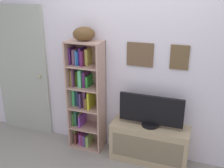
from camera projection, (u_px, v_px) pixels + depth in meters
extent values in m
cube|color=silver|center=(133.00, 70.00, 3.39)|extent=(4.80, 0.06, 2.34)
cube|color=brown|center=(140.00, 55.00, 3.25)|extent=(0.34, 0.02, 0.30)
cube|color=tan|center=(140.00, 55.00, 3.24)|extent=(0.29, 0.01, 0.25)
cube|color=brown|center=(180.00, 57.00, 3.09)|extent=(0.22, 0.02, 0.30)
cube|color=#A1ABAA|center=(180.00, 58.00, 3.08)|extent=(0.17, 0.01, 0.25)
cube|color=tan|center=(72.00, 95.00, 3.64)|extent=(0.02, 0.29, 1.55)
cube|color=tan|center=(102.00, 99.00, 3.49)|extent=(0.02, 0.29, 1.55)
cube|color=tan|center=(90.00, 93.00, 3.69)|extent=(0.47, 0.01, 1.55)
cube|color=tan|center=(88.00, 145.00, 3.83)|extent=(0.43, 0.28, 0.02)
cube|color=tan|center=(87.00, 127.00, 3.73)|extent=(0.43, 0.28, 0.02)
cube|color=tan|center=(87.00, 108.00, 3.62)|extent=(0.43, 0.28, 0.02)
cube|color=tan|center=(86.00, 87.00, 3.52)|extent=(0.43, 0.28, 0.02)
cube|color=tan|center=(85.00, 66.00, 3.42)|extent=(0.43, 0.28, 0.02)
cube|color=tan|center=(84.00, 42.00, 3.31)|extent=(0.43, 0.28, 0.02)
cube|color=olive|center=(77.00, 133.00, 3.90)|extent=(0.02, 0.16, 0.23)
cube|color=brown|center=(78.00, 136.00, 3.88)|extent=(0.02, 0.21, 0.17)
cube|color=#551A43|center=(81.00, 135.00, 3.89)|extent=(0.03, 0.15, 0.19)
cube|color=purple|center=(82.00, 137.00, 3.86)|extent=(0.02, 0.20, 0.17)
cube|color=#7B2A5E|center=(84.00, 137.00, 3.84)|extent=(0.04, 0.21, 0.18)
cube|color=#543F77|center=(87.00, 138.00, 3.83)|extent=(0.04, 0.22, 0.17)
cube|color=#89B059|center=(90.00, 139.00, 3.81)|extent=(0.04, 0.22, 0.16)
cube|color=#3C7B2B|center=(76.00, 117.00, 3.79)|extent=(0.03, 0.20, 0.19)
cube|color=#29614A|center=(78.00, 116.00, 3.77)|extent=(0.04, 0.19, 0.23)
cube|color=tan|center=(81.00, 118.00, 3.79)|extent=(0.04, 0.15, 0.17)
cube|color=purple|center=(82.00, 119.00, 3.74)|extent=(0.03, 0.23, 0.17)
cube|color=#47C773|center=(76.00, 96.00, 3.69)|extent=(0.04, 0.17, 0.25)
cube|color=navy|center=(79.00, 96.00, 3.68)|extent=(0.04, 0.15, 0.23)
cube|color=#262250|center=(82.00, 98.00, 3.66)|extent=(0.04, 0.18, 0.20)
cube|color=#4E3563|center=(83.00, 99.00, 3.62)|extent=(0.02, 0.22, 0.22)
cube|color=#7B4479|center=(86.00, 98.00, 3.63)|extent=(0.04, 0.17, 0.23)
cube|color=brown|center=(89.00, 101.00, 3.61)|extent=(0.04, 0.22, 0.15)
cube|color=gold|center=(91.00, 99.00, 3.57)|extent=(0.03, 0.23, 0.25)
cube|color=#B3B443|center=(74.00, 77.00, 3.58)|extent=(0.04, 0.18, 0.21)
cube|color=#5F3558|center=(76.00, 76.00, 3.55)|extent=(0.02, 0.22, 0.25)
cube|color=#314D0D|center=(79.00, 77.00, 3.57)|extent=(0.03, 0.16, 0.20)
cube|color=#6A78AE|center=(81.00, 79.00, 3.56)|extent=(0.02, 0.17, 0.17)
cube|color=#57C880|center=(83.00, 77.00, 3.52)|extent=(0.04, 0.21, 0.24)
cube|color=#4D2155|center=(86.00, 78.00, 3.52)|extent=(0.04, 0.19, 0.22)
cube|color=green|center=(89.00, 81.00, 3.52)|extent=(0.03, 0.18, 0.16)
cube|color=#5A2580|center=(73.00, 55.00, 3.48)|extent=(0.02, 0.19, 0.22)
cube|color=olive|center=(75.00, 57.00, 3.49)|extent=(0.02, 0.15, 0.16)
cube|color=#684261|center=(76.00, 56.00, 3.46)|extent=(0.03, 0.20, 0.21)
cube|color=#638CB6|center=(78.00, 56.00, 3.46)|extent=(0.02, 0.18, 0.20)
cube|color=#1B55A7|center=(80.00, 57.00, 3.44)|extent=(0.03, 0.19, 0.18)
cube|color=#451A6B|center=(83.00, 56.00, 3.43)|extent=(0.03, 0.18, 0.23)
cube|color=#611E55|center=(84.00, 57.00, 3.41)|extent=(0.03, 0.22, 0.20)
cube|color=#C1B94E|center=(88.00, 57.00, 3.42)|extent=(0.04, 0.15, 0.21)
ellipsoid|color=brown|center=(84.00, 34.00, 3.27)|extent=(0.33, 0.29, 0.18)
cube|color=tan|center=(149.00, 143.00, 3.43)|extent=(1.00, 0.34, 0.52)
cube|color=#7E6F54|center=(146.00, 150.00, 3.28)|extent=(0.90, 0.01, 0.33)
cylinder|color=black|center=(150.00, 124.00, 3.33)|extent=(0.22, 0.22, 0.04)
cube|color=black|center=(151.00, 110.00, 3.26)|extent=(0.81, 0.04, 0.37)
cube|color=white|center=(151.00, 110.00, 3.25)|extent=(0.77, 0.01, 0.33)
cube|color=#A3AB9E|center=(22.00, 71.00, 3.97)|extent=(0.90, 0.04, 1.97)
cube|color=gray|center=(18.00, 46.00, 3.82)|extent=(0.57, 0.01, 0.71)
cube|color=gray|center=(25.00, 98.00, 4.10)|extent=(0.57, 0.01, 0.71)
sphere|color=tan|center=(40.00, 77.00, 3.83)|extent=(0.04, 0.04, 0.04)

